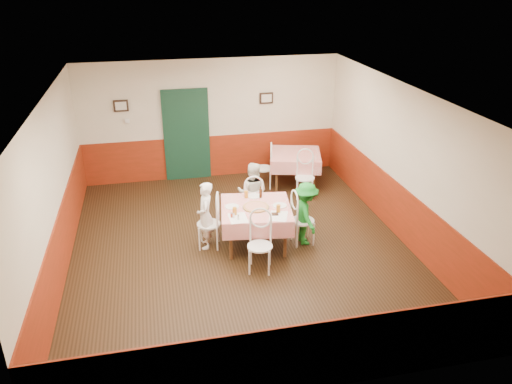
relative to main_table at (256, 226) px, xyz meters
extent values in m
plane|color=black|center=(-0.30, -0.03, -0.38)|extent=(7.00, 7.00, 0.00)
plane|color=white|center=(-0.30, -0.03, 2.42)|extent=(7.00, 7.00, 0.00)
cube|color=beige|center=(-0.30, 3.47, 1.02)|extent=(6.00, 0.10, 2.80)
cube|color=beige|center=(-0.30, -3.53, 1.02)|extent=(6.00, 0.10, 2.80)
cube|color=beige|center=(-3.30, -0.03, 1.02)|extent=(0.10, 7.00, 2.80)
cube|color=beige|center=(2.70, -0.03, 1.02)|extent=(0.10, 7.00, 2.80)
cube|color=maroon|center=(-0.30, 3.46, 0.12)|extent=(6.00, 0.03, 1.00)
cube|color=maroon|center=(-0.30, -3.51, 0.12)|extent=(6.00, 0.03, 1.00)
cube|color=maroon|center=(-3.29, -0.03, 0.12)|extent=(0.03, 7.00, 1.00)
cube|color=maroon|center=(2.68, -0.03, 0.12)|extent=(0.03, 7.00, 1.00)
cube|color=black|center=(-0.90, 3.42, 0.68)|extent=(0.96, 0.06, 2.10)
cube|color=black|center=(-2.30, 3.42, 1.48)|extent=(0.32, 0.03, 0.26)
cube|color=black|center=(1.00, 3.42, 1.48)|extent=(0.32, 0.03, 0.26)
cube|color=white|center=(-2.20, 3.42, 1.12)|extent=(0.10, 0.03, 0.10)
cube|color=red|center=(0.00, 0.00, 0.00)|extent=(1.38, 1.38, 0.77)
cube|color=red|center=(1.48, 2.54, 0.00)|extent=(1.37, 1.37, 0.77)
cylinder|color=#B74723|center=(-0.01, -0.03, 0.40)|extent=(0.51, 0.51, 0.03)
cylinder|color=white|center=(-0.42, 0.09, 0.39)|extent=(0.28, 0.28, 0.01)
cylinder|color=white|center=(0.42, -0.05, 0.39)|extent=(0.28, 0.28, 0.01)
cylinder|color=white|center=(0.06, 0.44, 0.39)|extent=(0.28, 0.28, 0.01)
cylinder|color=#BF7219|center=(-0.42, -0.22, 0.45)|extent=(0.08, 0.08, 0.13)
cylinder|color=#BF7219|center=(0.33, -0.29, 0.45)|extent=(0.08, 0.08, 0.13)
cylinder|color=#BF7219|center=(-0.09, 0.42, 0.45)|extent=(0.08, 0.08, 0.13)
cylinder|color=#381C0A|center=(0.17, 0.36, 0.49)|extent=(0.06, 0.06, 0.20)
cylinder|color=silver|center=(-0.46, -0.34, 0.43)|extent=(0.04, 0.04, 0.09)
cylinder|color=silver|center=(-0.40, -0.42, 0.43)|extent=(0.04, 0.04, 0.09)
cylinder|color=#B23319|center=(-0.49, -0.31, 0.43)|extent=(0.04, 0.04, 0.09)
cube|color=white|center=(-0.39, -0.36, 0.39)|extent=(0.30, 0.40, 0.00)
cube|color=white|center=(0.30, -0.43, 0.39)|extent=(0.42, 0.48, 0.00)
cube|color=black|center=(0.25, -0.37, 0.40)|extent=(0.12, 0.10, 0.02)
imported|color=gray|center=(-0.89, 0.13, 0.25)|extent=(0.34, 0.48, 1.25)
imported|color=gray|center=(0.13, 0.89, 0.25)|extent=(0.74, 0.67, 1.25)
imported|color=gray|center=(0.89, -0.13, 0.22)|extent=(0.45, 0.77, 1.18)
camera|label=1|loc=(-1.70, -7.76, 4.27)|focal=35.00mm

